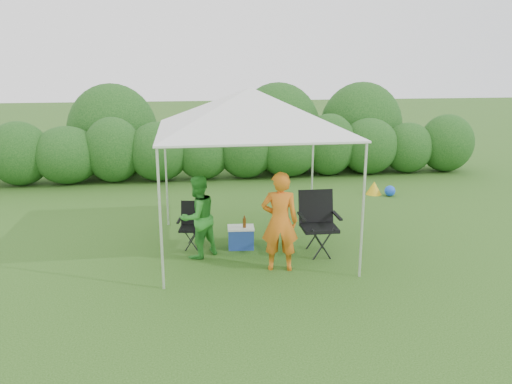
{
  "coord_description": "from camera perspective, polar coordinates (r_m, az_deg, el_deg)",
  "views": [
    {
      "loc": [
        -1.14,
        -7.86,
        3.25
      ],
      "look_at": [
        0.08,
        0.4,
        1.05
      ],
      "focal_mm": 35.0,
      "sensor_mm": 36.0,
      "label": 1
    }
  ],
  "objects": [
    {
      "name": "canopy",
      "position": [
        8.48,
        -0.63,
        9.42
      ],
      "size": [
        3.1,
        3.1,
        2.83
      ],
      "color": "silver",
      "rests_on": "ground"
    },
    {
      "name": "cooler",
      "position": [
        8.95,
        -1.74,
        -5.19
      ],
      "size": [
        0.49,
        0.37,
        0.39
      ],
      "rotation": [
        0.0,
        0.0,
        -0.07
      ],
      "color": "#213E98",
      "rests_on": "ground"
    },
    {
      "name": "chair_right",
      "position": [
        8.7,
        7.08,
        -3.0
      ],
      "size": [
        0.68,
        0.62,
        1.08
      ],
      "rotation": [
        0.0,
        0.0,
        -0.02
      ],
      "color": "black",
      "rests_on": "ground"
    },
    {
      "name": "lawn_toy",
      "position": [
        12.84,
        13.78,
        0.37
      ],
      "size": [
        0.66,
        0.55,
        0.33
      ],
      "color": "gold",
      "rests_on": "ground"
    },
    {
      "name": "ground",
      "position": [
        8.58,
        -0.13,
        -7.49
      ],
      "size": [
        70.0,
        70.0,
        0.0
      ],
      "primitive_type": "plane",
      "color": "#35611E"
    },
    {
      "name": "woman",
      "position": [
        8.46,
        -6.67,
        -2.84
      ],
      "size": [
        0.87,
        0.84,
        1.41
      ],
      "primitive_type": "imported",
      "rotation": [
        0.0,
        0.0,
        3.77
      ],
      "color": "green",
      "rests_on": "ground"
    },
    {
      "name": "chair_left",
      "position": [
        9.03,
        -7.22,
        -3.37
      ],
      "size": [
        0.56,
        0.52,
        0.81
      ],
      "rotation": [
        0.0,
        0.0,
        -0.17
      ],
      "color": "black",
      "rests_on": "ground"
    },
    {
      "name": "hedge",
      "position": [
        14.12,
        -3.49,
        4.83
      ],
      "size": [
        14.96,
        1.53,
        1.8
      ],
      "color": "#23541B",
      "rests_on": "ground"
    },
    {
      "name": "man",
      "position": [
        7.86,
        2.73,
        -3.39
      ],
      "size": [
        0.64,
        0.48,
        1.61
      ],
      "primitive_type": "imported",
      "rotation": [
        0.0,
        0.0,
        2.97
      ],
      "color": "orange",
      "rests_on": "ground"
    },
    {
      "name": "bottle",
      "position": [
        8.82,
        -1.34,
        -3.39
      ],
      "size": [
        0.06,
        0.06,
        0.22
      ],
      "primitive_type": "cylinder",
      "color": "#592D0C",
      "rests_on": "cooler"
    }
  ]
}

